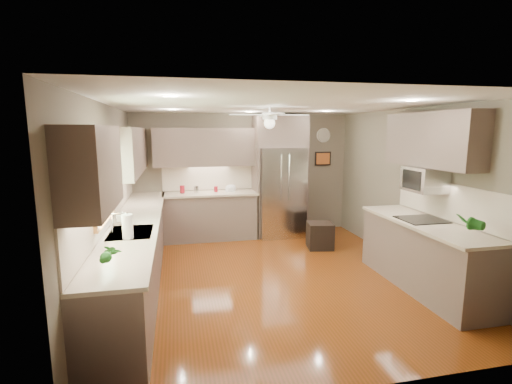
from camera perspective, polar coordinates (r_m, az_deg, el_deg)
name	(u,v)px	position (r m, az deg, el deg)	size (l,w,h in m)	color
floor	(274,277)	(5.67, 2.71, -12.88)	(5.00, 5.00, 0.00)	#542A0B
ceiling	(275,105)	(5.26, 2.93, 13.20)	(5.00, 5.00, 0.00)	white
wall_back	(243,174)	(7.74, -1.96, 2.75)	(4.50, 4.50, 0.00)	#62594B
wall_front	(356,247)	(3.04, 15.17, -8.24)	(4.50, 4.50, 0.00)	#62594B
wall_left	(108,200)	(5.22, -21.78, -1.21)	(5.00, 5.00, 0.00)	#62594B
wall_right	(413,189)	(6.29, 23.05, 0.42)	(5.00, 5.00, 0.00)	#62594B
canister_a	(182,189)	(7.38, -11.27, 0.43)	(0.09, 0.09, 0.15)	maroon
canister_b	(196,190)	(7.35, -9.16, 0.38)	(0.09, 0.09, 0.14)	silver
canister_d	(216,189)	(7.42, -6.19, 0.46)	(0.07, 0.07, 0.11)	maroon
soap_bottle	(121,217)	(5.16, -20.00, -3.58)	(0.09, 0.09, 0.21)	white
potted_plant_left	(110,254)	(3.50, -21.57, -8.88)	(0.16, 0.11, 0.31)	#1D5F1B
potted_plant_right	(469,223)	(4.91, 29.94, -4.09)	(0.19, 0.15, 0.35)	#1D5F1B
bowl	(231,190)	(7.41, -3.88, 0.23)	(0.23, 0.23, 0.06)	#C8B596
left_run	(136,251)	(5.51, -17.96, -8.68)	(0.65, 4.70, 1.45)	brown
back_run	(211,215)	(7.49, -7.00, -3.50)	(1.85, 0.65, 1.45)	brown
uppers	(217,149)	(5.82, -6.08, 6.61)	(4.50, 4.70, 0.95)	brown
window	(102,183)	(4.69, -22.63, 1.29)	(0.05, 1.12, 0.92)	#BFF2B2
sink	(131,235)	(4.77, -18.71, -6.24)	(0.50, 0.70, 0.32)	silver
refrigerator	(280,178)	(7.58, 3.72, 2.12)	(1.06, 0.75, 2.45)	silver
right_run	(425,254)	(5.64, 24.53, -8.66)	(0.70, 2.20, 1.45)	brown
microwave	(425,179)	(5.69, 24.51, 1.78)	(0.43, 0.55, 0.34)	silver
ceiling_fan	(270,118)	(5.54, 2.09, 11.28)	(1.18, 1.18, 0.32)	white
recessed_lights	(265,107)	(5.63, 1.44, 12.90)	(2.84, 3.14, 0.01)	white
wall_clock	(323,135)	(8.17, 10.34, 8.58)	(0.30, 0.03, 0.30)	white
framed_print	(323,159)	(8.18, 10.25, 5.08)	(0.36, 0.03, 0.30)	black
stool	(320,235)	(6.99, 9.81, -6.59)	(0.52, 0.52, 0.50)	black
paper_towel	(128,227)	(4.46, -19.15, -5.04)	(0.12, 0.12, 0.30)	white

